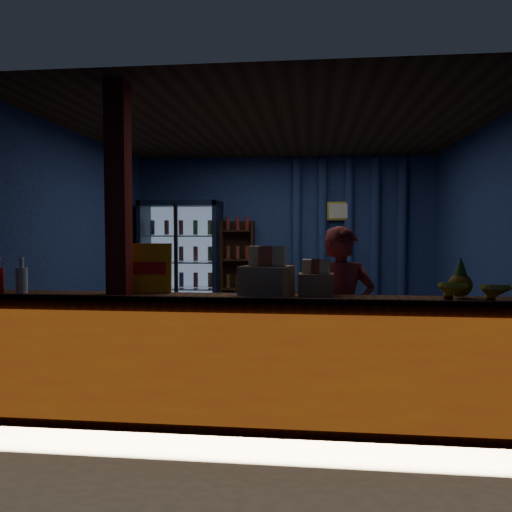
# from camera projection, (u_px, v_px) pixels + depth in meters

# --- Properties ---
(ground) EXTENTS (4.60, 4.60, 0.00)m
(ground) POSITION_uv_depth(u_px,v_px,m) (273.00, 358.00, 5.69)
(ground) COLOR #515154
(ground) RESTS_ON ground
(room_walls) EXTENTS (4.60, 4.60, 4.60)m
(room_walls) POSITION_uv_depth(u_px,v_px,m) (273.00, 220.00, 5.61)
(room_walls) COLOR navy
(room_walls) RESTS_ON ground
(counter) EXTENTS (4.40, 0.57, 0.99)m
(counter) POSITION_uv_depth(u_px,v_px,m) (254.00, 360.00, 3.77)
(counter) COLOR brown
(counter) RESTS_ON ground
(support_post) EXTENTS (0.16, 0.16, 2.60)m
(support_post) POSITION_uv_depth(u_px,v_px,m) (119.00, 251.00, 3.85)
(support_post) COLOR maroon
(support_post) RESTS_ON ground
(beverage_cooler) EXTENTS (1.20, 0.62, 1.90)m
(beverage_cooler) POSITION_uv_depth(u_px,v_px,m) (182.00, 264.00, 7.72)
(beverage_cooler) COLOR black
(beverage_cooler) RESTS_ON ground
(bottle_shelf) EXTENTS (0.50, 0.28, 1.60)m
(bottle_shelf) POSITION_uv_depth(u_px,v_px,m) (238.00, 273.00, 7.77)
(bottle_shelf) COLOR #392112
(bottle_shelf) RESTS_ON ground
(curtain_folds) EXTENTS (1.74, 0.14, 2.50)m
(curtain_folds) POSITION_uv_depth(u_px,v_px,m) (348.00, 241.00, 7.64)
(curtain_folds) COLOR navy
(curtain_folds) RESTS_ON room_walls
(framed_picture) EXTENTS (0.36, 0.04, 0.28)m
(framed_picture) POSITION_uv_depth(u_px,v_px,m) (339.00, 211.00, 7.59)
(framed_picture) COLOR gold
(framed_picture) RESTS_ON room_walls
(shopkeeper) EXTENTS (0.61, 0.47, 1.49)m
(shopkeeper) POSITION_uv_depth(u_px,v_px,m) (342.00, 316.00, 4.14)
(shopkeeper) COLOR maroon
(shopkeeper) RESTS_ON ground
(green_chair) EXTENTS (0.63, 0.65, 0.59)m
(green_chair) POSITION_uv_depth(u_px,v_px,m) (347.00, 314.00, 6.92)
(green_chair) COLOR #58B161
(green_chair) RESTS_ON ground
(side_table) EXTENTS (0.62, 0.53, 0.58)m
(side_table) POSITION_uv_depth(u_px,v_px,m) (294.00, 317.00, 7.02)
(side_table) COLOR #392112
(side_table) RESTS_ON ground
(yellow_sign) EXTENTS (0.51, 0.18, 0.40)m
(yellow_sign) POSITION_uv_depth(u_px,v_px,m) (140.00, 268.00, 4.06)
(yellow_sign) COLOR #EDA20C
(yellow_sign) RESTS_ON counter
(soda_bottles) EXTENTS (0.39, 0.17, 0.29)m
(soda_bottles) POSITION_uv_depth(u_px,v_px,m) (2.00, 279.00, 4.01)
(soda_bottles) COLOR red
(soda_bottles) RESTS_ON counter
(snack_box_left) EXTENTS (0.43, 0.39, 0.39)m
(snack_box_left) POSITION_uv_depth(u_px,v_px,m) (267.00, 279.00, 3.81)
(snack_box_left) COLOR #9F794D
(snack_box_left) RESTS_ON counter
(snack_box_centre) EXTENTS (0.27, 0.23, 0.28)m
(snack_box_centre) POSITION_uv_depth(u_px,v_px,m) (316.00, 283.00, 3.87)
(snack_box_centre) COLOR #9F794D
(snack_box_centre) RESTS_ON counter
(pastry_tray) EXTENTS (0.44, 0.44, 0.07)m
(pastry_tray) POSITION_uv_depth(u_px,v_px,m) (262.00, 294.00, 3.82)
(pastry_tray) COLOR silver
(pastry_tray) RESTS_ON counter
(banana_bunches) EXTENTS (0.48, 0.29, 0.16)m
(banana_bunches) POSITION_uv_depth(u_px,v_px,m) (471.00, 291.00, 3.52)
(banana_bunches) COLOR yellow
(banana_bunches) RESTS_ON counter
(pineapple) EXTENTS (0.18, 0.18, 0.30)m
(pineapple) POSITION_uv_depth(u_px,v_px,m) (460.00, 281.00, 3.74)
(pineapple) COLOR olive
(pineapple) RESTS_ON counter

